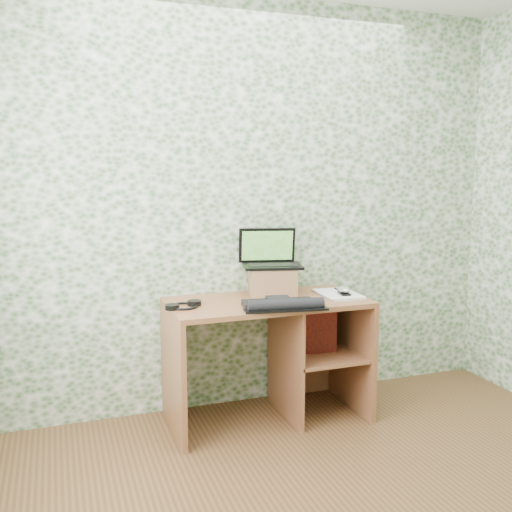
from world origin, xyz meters
name	(u,v)px	position (x,y,z in m)	size (l,w,h in m)	color
wall_back	(250,206)	(0.00, 1.75, 1.30)	(3.50, 3.50, 0.00)	white
desk	(277,340)	(0.08, 1.47, 0.48)	(1.20, 0.60, 0.75)	brown
riser	(272,281)	(0.09, 1.58, 0.84)	(0.29, 0.24, 0.17)	brown
laptop	(270,258)	(0.09, 1.62, 0.98)	(0.41, 0.33, 0.24)	black
keyboard	(282,304)	(0.01, 1.22, 0.77)	(0.48, 0.30, 0.07)	black
headphones	(183,306)	(-0.52, 1.42, 0.76)	(0.22, 0.22, 0.03)	black
notepad	(338,294)	(0.47, 1.41, 0.76)	(0.23, 0.33, 0.02)	silver
mouse	(344,291)	(0.48, 1.36, 0.78)	(0.07, 0.11, 0.04)	#BABABD
pen	(341,291)	(0.50, 1.45, 0.77)	(0.01, 0.01, 0.16)	black
red_box	(315,327)	(0.32, 1.44, 0.55)	(0.26, 0.08, 0.32)	maroon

